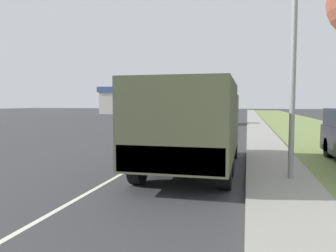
# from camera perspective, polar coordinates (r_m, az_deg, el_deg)

# --- Properties ---
(ground_plane) EXTENTS (180.00, 180.00, 0.00)m
(ground_plane) POSITION_cam_1_polar(r_m,az_deg,el_deg) (39.23, 8.35, 0.87)
(ground_plane) COLOR #38383A
(lane_centre_stripe) EXTENTS (0.12, 120.00, 0.00)m
(lane_centre_stripe) POSITION_cam_1_polar(r_m,az_deg,el_deg) (39.23, 8.35, 0.88)
(lane_centre_stripe) COLOR silver
(lane_centre_stripe) RESTS_ON ground
(sidewalk_right) EXTENTS (1.80, 120.00, 0.12)m
(sidewalk_right) POSITION_cam_1_polar(r_m,az_deg,el_deg) (39.07, 14.94, 0.86)
(sidewalk_right) COLOR #9E9B93
(sidewalk_right) RESTS_ON ground
(grass_strip_right) EXTENTS (7.00, 120.00, 0.02)m
(grass_strip_right) POSITION_cam_1_polar(r_m,az_deg,el_deg) (39.42, 21.34, 0.67)
(grass_strip_right) COLOR olive
(grass_strip_right) RESTS_ON ground
(military_truck) EXTENTS (2.54, 6.94, 2.71)m
(military_truck) POSITION_cam_1_polar(r_m,az_deg,el_deg) (10.23, 4.51, 0.77)
(military_truck) COLOR #474C38
(military_truck) RESTS_ON ground
(car_nearest_ahead) EXTENTS (1.78, 4.55, 1.64)m
(car_nearest_ahead) POSITION_cam_1_polar(r_m,az_deg,el_deg) (22.43, -0.85, 0.49)
(car_nearest_ahead) COLOR tan
(car_nearest_ahead) RESTS_ON ground
(car_second_ahead) EXTENTS (1.71, 4.08, 1.67)m
(car_second_ahead) POSITION_cam_1_polar(r_m,az_deg,el_deg) (33.40, 10.12, 1.60)
(car_second_ahead) COLOR tan
(car_second_ahead) RESTS_ON ground
(building_distant) EXTENTS (15.82, 12.77, 5.27)m
(building_distant) POSITION_cam_1_polar(r_m,az_deg,el_deg) (67.60, -3.84, 4.46)
(building_distant) COLOR beige
(building_distant) RESTS_ON ground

